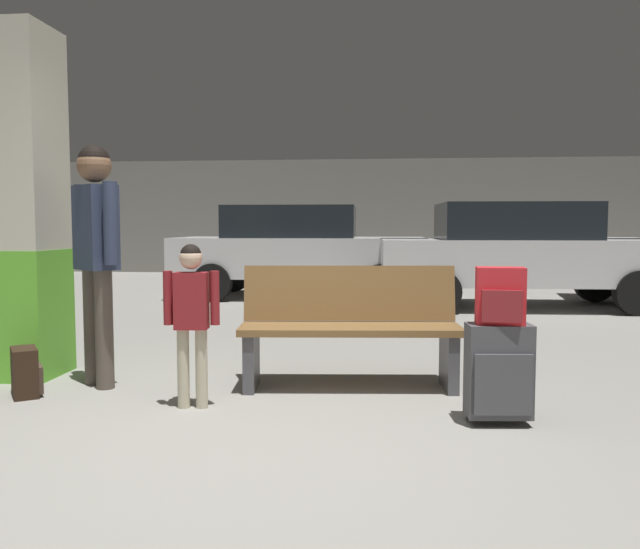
% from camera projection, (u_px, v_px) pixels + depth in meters
% --- Properties ---
extents(ground_plane, '(18.00, 18.00, 0.10)m').
position_uv_depth(ground_plane, '(324.00, 336.00, 7.29)').
color(ground_plane, gray).
extents(garage_back_wall, '(18.00, 0.12, 2.80)m').
position_uv_depth(garage_back_wall, '(359.00, 217.00, 15.97)').
color(garage_back_wall, slate).
rests_on(garage_back_wall, ground_plane).
extents(structural_pillar, '(0.57, 0.57, 2.71)m').
position_uv_depth(structural_pillar, '(20.00, 206.00, 5.07)').
color(structural_pillar, '#66C633').
rests_on(structural_pillar, ground_plane).
extents(bench, '(1.64, 0.66, 0.89)m').
position_uv_depth(bench, '(350.00, 327.00, 4.80)').
color(bench, brown).
rests_on(bench, ground_plane).
extents(suitcase, '(0.40, 0.26, 0.60)m').
position_uv_depth(suitcase, '(499.00, 371.00, 3.89)').
color(suitcase, '#4C4C51').
rests_on(suitcase, ground_plane).
extents(backpack_bright, '(0.29, 0.20, 0.34)m').
position_uv_depth(backpack_bright, '(500.00, 297.00, 3.86)').
color(backpack_bright, red).
rests_on(backpack_bright, suitcase).
extents(child, '(0.36, 0.21, 1.07)m').
position_uv_depth(child, '(191.00, 308.00, 4.21)').
color(child, beige).
rests_on(child, ground_plane).
extents(adult, '(0.48, 0.44, 1.77)m').
position_uv_depth(adult, '(96.00, 239.00, 4.76)').
color(adult, brown).
rests_on(adult, ground_plane).
extents(backpack_dark_floor, '(0.30, 0.32, 0.34)m').
position_uv_depth(backpack_dark_floor, '(26.00, 372.00, 4.54)').
color(backpack_dark_floor, black).
rests_on(backpack_dark_floor, ground_plane).
extents(parked_car_near, '(4.17, 1.93, 1.51)m').
position_uv_depth(parked_car_near, '(520.00, 252.00, 9.43)').
color(parked_car_near, silver).
rests_on(parked_car_near, ground_plane).
extents(parked_car_far, '(4.14, 1.87, 1.51)m').
position_uv_depth(parked_car_far, '(298.00, 249.00, 10.82)').
color(parked_car_far, silver).
rests_on(parked_car_far, ground_plane).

